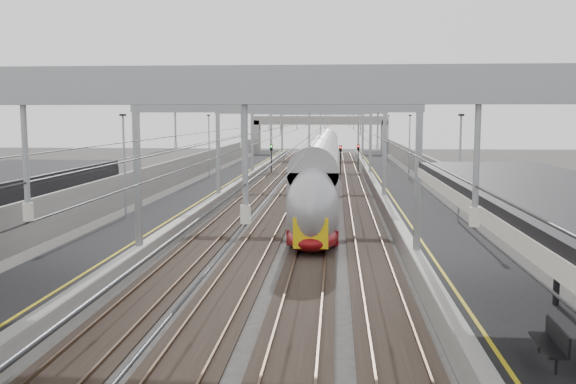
% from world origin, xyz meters
% --- Properties ---
extents(platform_left, '(4.00, 120.00, 1.00)m').
position_xyz_m(platform_left, '(-8.00, 45.00, 0.50)').
color(platform_left, black).
rests_on(platform_left, ground).
extents(platform_right, '(4.00, 120.00, 1.00)m').
position_xyz_m(platform_right, '(8.00, 45.00, 0.50)').
color(platform_right, black).
rests_on(platform_right, ground).
extents(tracks, '(11.40, 140.00, 0.20)m').
position_xyz_m(tracks, '(0.00, 45.00, 0.05)').
color(tracks, black).
rests_on(tracks, ground).
extents(overhead_line, '(13.00, 140.00, 6.60)m').
position_xyz_m(overhead_line, '(0.00, 51.62, 6.14)').
color(overhead_line, gray).
rests_on(overhead_line, platform_left).
extents(overbridge, '(22.00, 2.20, 6.90)m').
position_xyz_m(overbridge, '(0.00, 100.00, 5.31)').
color(overbridge, gray).
rests_on(overbridge, ground).
extents(wall_left, '(0.30, 120.00, 3.20)m').
position_xyz_m(wall_left, '(-11.20, 45.00, 1.60)').
color(wall_left, gray).
rests_on(wall_left, ground).
extents(wall_right, '(0.30, 120.00, 3.20)m').
position_xyz_m(wall_right, '(11.20, 45.00, 1.60)').
color(wall_right, gray).
rests_on(wall_right, ground).
extents(train, '(2.72, 49.51, 4.30)m').
position_xyz_m(train, '(1.50, 47.14, 2.11)').
color(train, maroon).
rests_on(train, ground).
extents(bench, '(0.54, 1.82, 0.93)m').
position_xyz_m(bench, '(7.95, 8.97, 1.56)').
color(bench, black).
rests_on(bench, platform_right).
extents(signal_green, '(0.32, 0.32, 3.48)m').
position_xyz_m(signal_green, '(-5.20, 71.39, 2.42)').
color(signal_green, black).
rests_on(signal_green, ground).
extents(signal_red_near, '(0.32, 0.32, 3.48)m').
position_xyz_m(signal_red_near, '(3.20, 70.11, 2.42)').
color(signal_red_near, black).
rests_on(signal_red_near, ground).
extents(signal_red_far, '(0.32, 0.32, 3.48)m').
position_xyz_m(signal_red_far, '(5.40, 72.82, 2.42)').
color(signal_red_far, black).
rests_on(signal_red_far, ground).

